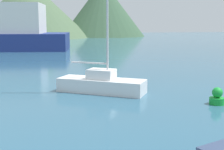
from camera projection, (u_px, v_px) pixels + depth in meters
name	position (u px, v px, depth m)	size (l,w,h in m)	color
sailboat_middle	(102.00, 82.00, 18.08)	(5.08, 4.16, 11.02)	white
buoy_marker	(217.00, 97.00, 15.46)	(0.75, 0.75, 0.86)	green
hill_central	(28.00, 8.00, 84.59)	(33.69, 33.69, 15.89)	#4C6647
hill_east	(103.00, 9.00, 92.74)	(24.98, 24.98, 16.19)	#38563D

